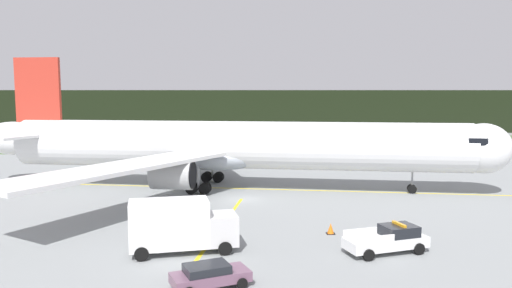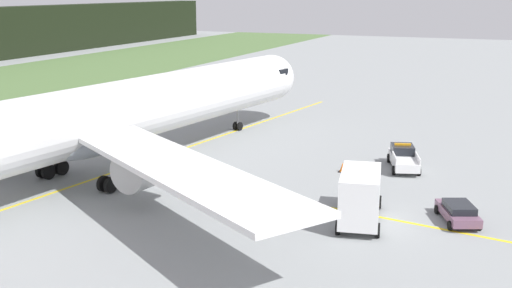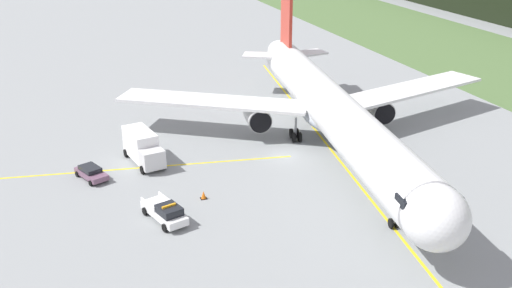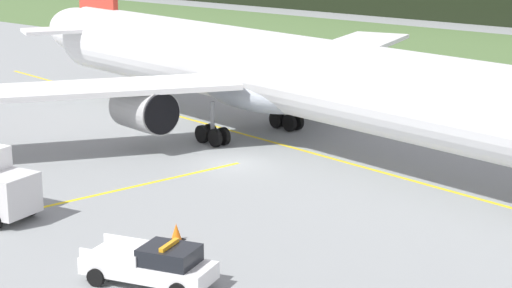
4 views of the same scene
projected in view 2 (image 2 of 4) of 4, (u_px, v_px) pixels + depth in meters
ground at (177, 179)px, 50.07m from camera, size 320.00×320.00×0.00m
taxiway_centerline_main at (114, 172)px, 51.86m from camera, size 77.44×11.51×0.01m
taxiway_centerline_spur at (358, 213)px, 42.41m from camera, size 4.81×31.19×0.01m
airliner at (105, 118)px, 50.19m from camera, size 58.38×48.68×14.38m
ops_pickup_truck at (403, 158)px, 52.85m from camera, size 5.86×3.55×1.94m
catering_truck at (360, 194)px, 40.42m from camera, size 7.35×3.84×3.69m
staff_car at (458, 212)px, 40.63m from camera, size 4.59×3.33×1.30m
apron_cone at (343, 167)px, 51.85m from camera, size 0.64×0.64×0.80m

